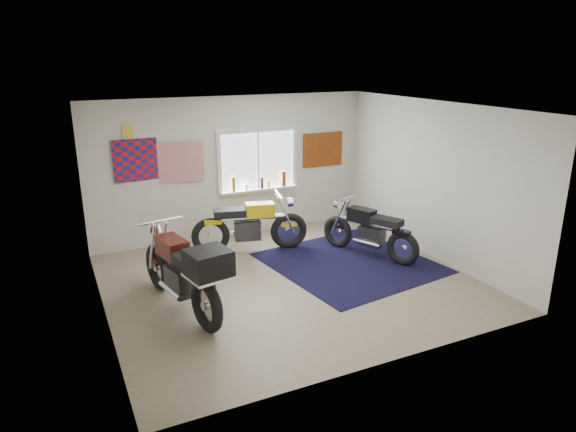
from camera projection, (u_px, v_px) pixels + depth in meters
name	position (u px, v px, depth m)	size (l,w,h in m)	color
ground	(289.00, 281.00, 8.10)	(5.50, 5.50, 0.00)	#9E896B
room_shell	(289.00, 180.00, 7.60)	(5.50, 5.50, 5.50)	white
navy_rug	(350.00, 263.00, 8.81)	(2.50, 2.60, 0.01)	black
window_assembly	(258.00, 164.00, 10.01)	(1.66, 0.17, 1.26)	white
oil_bottles	(264.00, 182.00, 10.10)	(1.14, 0.09, 0.30)	#906315
flag_display	(127.00, 132.00, 8.81)	(1.60, 0.10, 1.17)	red
triumph_poster	(323.00, 150.00, 10.56)	(0.90, 0.03, 0.70)	#A54C14
yellow_triumph	(250.00, 227.00, 9.22)	(2.08, 0.74, 1.06)	black
black_chrome_bike	(370.00, 232.00, 9.01)	(0.94, 1.81, 0.99)	black
maroon_tourer	(185.00, 273.00, 6.94)	(0.91, 2.29, 1.16)	black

